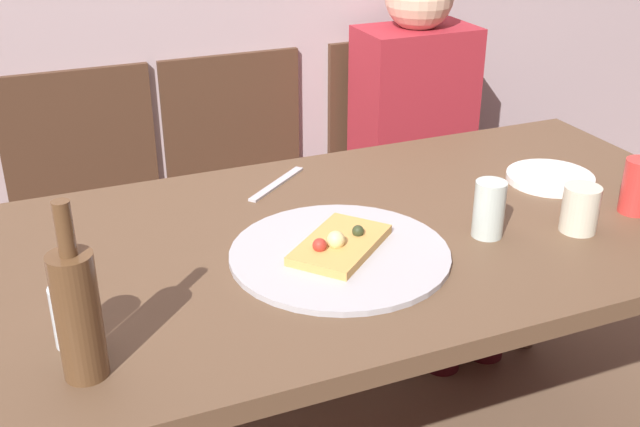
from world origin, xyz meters
The scene contains 14 objects.
dining_table centered at (0.00, 0.00, 0.67)m, with size 1.65×0.87×0.75m.
pizza_tray centered at (-0.11, -0.09, 0.75)m, with size 0.43×0.43×0.01m, color #ADADB2.
pizza_slice_last centered at (-0.11, -0.08, 0.77)m, with size 0.25×0.24×0.05m.
wine_bottle centered at (-0.62, -0.28, 0.86)m, with size 0.07×0.07×0.29m.
tumbler_far centered at (0.21, -0.12, 0.81)m, with size 0.06×0.06×0.12m, color #B7C6BC.
wine_glass centered at (0.40, -0.18, 0.80)m, with size 0.08×0.08×0.10m, color beige.
short_glass centered at (-0.62, -0.19, 0.80)m, with size 0.07×0.07×0.10m, color silver.
soda_can centered at (0.57, -0.15, 0.81)m, with size 0.07×0.07×0.12m, color red.
plate_stack centered at (0.51, 0.06, 0.75)m, with size 0.21×0.21×0.02m, color white.
table_knife centered at (-0.10, 0.29, 0.75)m, with size 0.22×0.02×0.01m, color #B7B7BC.
chair_left centered at (-0.49, 0.83, 0.51)m, with size 0.44×0.44×0.90m.
chair_middle centered at (-0.02, 0.83, 0.51)m, with size 0.44×0.44×0.90m.
chair_right centered at (0.53, 0.83, 0.51)m, with size 0.44×0.44×0.90m.
guest_in_sweater centered at (0.53, 0.68, 0.64)m, with size 0.36×0.56×1.17m.
Camera 1 is at (-0.66, -1.30, 1.48)m, focal length 43.52 mm.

